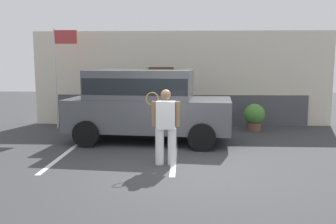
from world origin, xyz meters
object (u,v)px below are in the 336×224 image
object	(u,v)px
parked_suv	(146,102)
tennis_player_man	(166,126)
potted_plant_by_porch	(254,116)
flag_pole	(60,61)

from	to	relation	value
parked_suv	tennis_player_man	world-z (taller)	parked_suv
potted_plant_by_porch	flag_pole	size ratio (longest dim) A/B	0.27
parked_suv	tennis_player_man	bearing A→B (deg)	-68.46
parked_suv	potted_plant_by_porch	bearing A→B (deg)	32.66
tennis_player_man	potted_plant_by_porch	world-z (taller)	tennis_player_man
potted_plant_by_porch	flag_pole	distance (m)	6.80
tennis_player_man	flag_pole	world-z (taller)	flag_pole
potted_plant_by_porch	flag_pole	world-z (taller)	flag_pole
potted_plant_by_porch	flag_pole	bearing A→B (deg)	178.82
flag_pole	potted_plant_by_porch	bearing A→B (deg)	-1.18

